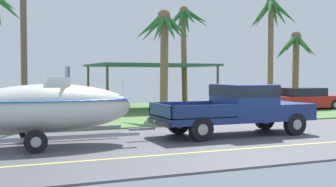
{
  "coord_description": "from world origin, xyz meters",
  "views": [
    {
      "loc": [
        -8.47,
        -12.52,
        2.16
      ],
      "look_at": [
        -2.93,
        0.99,
        1.54
      ],
      "focal_mm": 45.88,
      "sensor_mm": 36.0,
      "label": 1
    }
  ],
  "objects_px": {
    "palm_tree_near_left": "(184,29)",
    "palm_tree_far_right": "(270,21)",
    "palm_tree_near_right": "(164,38)",
    "palm_tree_far_left": "(295,51)",
    "utility_pole": "(24,26)",
    "pickup_truck_towing": "(242,106)",
    "boat_on_trailer": "(49,108)",
    "carport_awning": "(150,66)",
    "parked_sedan_near": "(304,99)"
  },
  "relations": [
    {
      "from": "palm_tree_near_left",
      "to": "palm_tree_far_right",
      "type": "relative_size",
      "value": 0.97
    },
    {
      "from": "palm_tree_near_left",
      "to": "palm_tree_near_right",
      "type": "bearing_deg",
      "value": -122.85
    },
    {
      "from": "palm_tree_far_right",
      "to": "palm_tree_far_left",
      "type": "bearing_deg",
      "value": 30.22
    },
    {
      "from": "palm_tree_near_left",
      "to": "palm_tree_far_left",
      "type": "bearing_deg",
      "value": -13.57
    },
    {
      "from": "palm_tree_near_right",
      "to": "utility_pole",
      "type": "xyz_separation_m",
      "value": [
        -6.84,
        -2.73,
        0.0
      ]
    },
    {
      "from": "pickup_truck_towing",
      "to": "boat_on_trailer",
      "type": "bearing_deg",
      "value": -180.0
    },
    {
      "from": "boat_on_trailer",
      "to": "carport_awning",
      "type": "xyz_separation_m",
      "value": [
        7.57,
        11.79,
        1.55
      ]
    },
    {
      "from": "palm_tree_near_left",
      "to": "parked_sedan_near",
      "type": "bearing_deg",
      "value": -37.34
    },
    {
      "from": "palm_tree_far_left",
      "to": "parked_sedan_near",
      "type": "bearing_deg",
      "value": -117.63
    },
    {
      "from": "palm_tree_near_left",
      "to": "pickup_truck_towing",
      "type": "bearing_deg",
      "value": -105.05
    },
    {
      "from": "pickup_truck_towing",
      "to": "utility_pole",
      "type": "distance_m",
      "value": 8.81
    },
    {
      "from": "pickup_truck_towing",
      "to": "palm_tree_far_right",
      "type": "distance_m",
      "value": 12.25
    },
    {
      "from": "palm_tree_near_left",
      "to": "palm_tree_near_right",
      "type": "distance_m",
      "value": 7.15
    },
    {
      "from": "palm_tree_near_right",
      "to": "palm_tree_far_left",
      "type": "height_order",
      "value": "palm_tree_near_right"
    },
    {
      "from": "palm_tree_near_right",
      "to": "palm_tree_far_right",
      "type": "height_order",
      "value": "palm_tree_far_right"
    },
    {
      "from": "carport_awning",
      "to": "palm_tree_far_right",
      "type": "relative_size",
      "value": 1.05
    },
    {
      "from": "boat_on_trailer",
      "to": "parked_sedan_near",
      "type": "bearing_deg",
      "value": 25.91
    },
    {
      "from": "pickup_truck_towing",
      "to": "carport_awning",
      "type": "relative_size",
      "value": 0.82
    },
    {
      "from": "palm_tree_near_left",
      "to": "palm_tree_far_left",
      "type": "xyz_separation_m",
      "value": [
        7.54,
        -1.82,
        -1.37
      ]
    },
    {
      "from": "pickup_truck_towing",
      "to": "palm_tree_far_left",
      "type": "relative_size",
      "value": 1.15
    },
    {
      "from": "palm_tree_near_right",
      "to": "pickup_truck_towing",
      "type": "bearing_deg",
      "value": -86.05
    },
    {
      "from": "palm_tree_far_right",
      "to": "parked_sedan_near",
      "type": "bearing_deg",
      "value": -20.5
    },
    {
      "from": "parked_sedan_near",
      "to": "palm_tree_near_left",
      "type": "bearing_deg",
      "value": 142.66
    },
    {
      "from": "pickup_truck_towing",
      "to": "boat_on_trailer",
      "type": "distance_m",
      "value": 6.86
    },
    {
      "from": "pickup_truck_towing",
      "to": "palm_tree_near_right",
      "type": "bearing_deg",
      "value": 93.95
    },
    {
      "from": "boat_on_trailer",
      "to": "palm_tree_near_right",
      "type": "distance_m",
      "value": 9.65
    },
    {
      "from": "palm_tree_near_left",
      "to": "utility_pole",
      "type": "distance_m",
      "value": 13.79
    },
    {
      "from": "palm_tree_far_right",
      "to": "utility_pole",
      "type": "xyz_separation_m",
      "value": [
        -14.7,
        -4.79,
        -1.44
      ]
    },
    {
      "from": "boat_on_trailer",
      "to": "palm_tree_far_right",
      "type": "xyz_separation_m",
      "value": [
        14.26,
        8.69,
        4.31
      ]
    },
    {
      "from": "carport_awning",
      "to": "palm_tree_far_left",
      "type": "bearing_deg",
      "value": -5.93
    },
    {
      "from": "carport_awning",
      "to": "palm_tree_near_right",
      "type": "relative_size",
      "value": 1.33
    },
    {
      "from": "carport_awning",
      "to": "palm_tree_far_left",
      "type": "distance_m",
      "value": 10.32
    },
    {
      "from": "utility_pole",
      "to": "palm_tree_near_left",
      "type": "bearing_deg",
      "value": 39.05
    },
    {
      "from": "boat_on_trailer",
      "to": "utility_pole",
      "type": "relative_size",
      "value": 0.81
    },
    {
      "from": "carport_awning",
      "to": "palm_tree_far_right",
      "type": "bearing_deg",
      "value": -24.9
    },
    {
      "from": "palm_tree_far_left",
      "to": "palm_tree_far_right",
      "type": "bearing_deg",
      "value": -149.78
    },
    {
      "from": "boat_on_trailer",
      "to": "parked_sedan_near",
      "type": "relative_size",
      "value": 1.36
    },
    {
      "from": "parked_sedan_near",
      "to": "palm_tree_far_right",
      "type": "bearing_deg",
      "value": 159.5
    },
    {
      "from": "palm_tree_near_left",
      "to": "boat_on_trailer",
      "type": "bearing_deg",
      "value": -129.2
    },
    {
      "from": "palm_tree_near_right",
      "to": "boat_on_trailer",
      "type": "bearing_deg",
      "value": -134.05
    },
    {
      "from": "carport_awning",
      "to": "palm_tree_far_left",
      "type": "xyz_separation_m",
      "value": [
        10.21,
        -1.06,
        1.09
      ]
    },
    {
      "from": "parked_sedan_near",
      "to": "utility_pole",
      "type": "bearing_deg",
      "value": -166.48
    },
    {
      "from": "pickup_truck_towing",
      "to": "boat_on_trailer",
      "type": "height_order",
      "value": "boat_on_trailer"
    },
    {
      "from": "boat_on_trailer",
      "to": "palm_tree_far_right",
      "type": "bearing_deg",
      "value": 31.34
    },
    {
      "from": "palm_tree_far_right",
      "to": "utility_pole",
      "type": "height_order",
      "value": "utility_pole"
    },
    {
      "from": "pickup_truck_towing",
      "to": "palm_tree_near_right",
      "type": "height_order",
      "value": "palm_tree_near_right"
    },
    {
      "from": "carport_awning",
      "to": "palm_tree_near_right",
      "type": "xyz_separation_m",
      "value": [
        -1.16,
        -5.17,
        1.32
      ]
    },
    {
      "from": "parked_sedan_near",
      "to": "palm_tree_far_left",
      "type": "xyz_separation_m",
      "value": [
        1.47,
        2.81,
        3.14
      ]
    },
    {
      "from": "carport_awning",
      "to": "palm_tree_far_right",
      "type": "height_order",
      "value": "palm_tree_far_right"
    },
    {
      "from": "carport_awning",
      "to": "utility_pole",
      "type": "height_order",
      "value": "utility_pole"
    }
  ]
}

